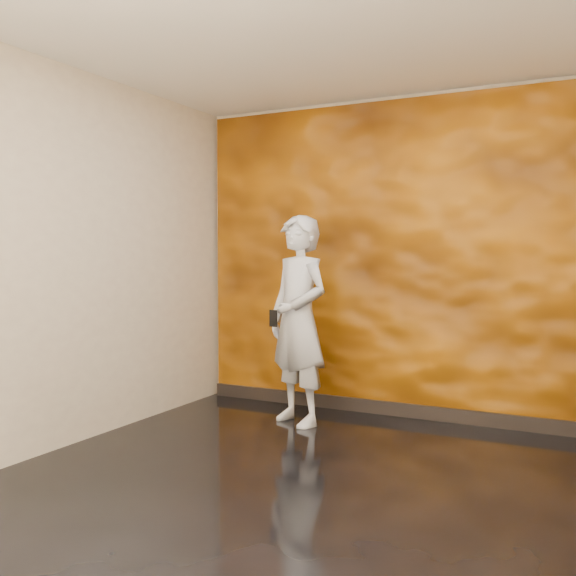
# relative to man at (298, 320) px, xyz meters

# --- Properties ---
(room) EXTENTS (4.02, 4.02, 2.81)m
(room) POSITION_rel_man_xyz_m (0.75, -1.32, 0.53)
(room) COLOR black
(room) RESTS_ON ground
(feature_wall) EXTENTS (3.90, 0.06, 2.75)m
(feature_wall) POSITION_rel_man_xyz_m (0.75, 0.64, 0.51)
(feature_wall) COLOR #CB6C05
(feature_wall) RESTS_ON ground
(baseboard) EXTENTS (3.90, 0.04, 0.12)m
(baseboard) POSITION_rel_man_xyz_m (0.75, 0.60, -0.81)
(baseboard) COLOR black
(baseboard) RESTS_ON ground
(man) EXTENTS (0.75, 0.65, 1.75)m
(man) POSITION_rel_man_xyz_m (0.00, 0.00, 0.00)
(man) COLOR #9DA2AC
(man) RESTS_ON ground
(phone) EXTENTS (0.07, 0.03, 0.14)m
(phone) POSITION_rel_man_xyz_m (-0.11, -0.24, 0.03)
(phone) COLOR black
(phone) RESTS_ON man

